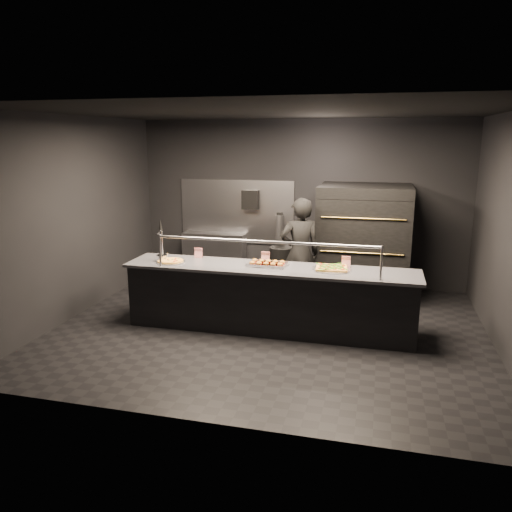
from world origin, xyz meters
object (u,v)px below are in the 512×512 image
slider_tray_a (264,263)px  towel_dispenser (251,200)px  fire_extinguisher (279,227)px  trash_bin (281,266)px  service_counter (269,298)px  square_pizza (332,268)px  slider_tray_b (271,264)px  beer_tap (161,249)px  worker (300,253)px  prep_shelf (215,256)px  round_pizza (171,261)px  pizza_oven (363,241)px

slider_tray_a → towel_dispenser: bearing=109.1°
fire_extinguisher → trash_bin: fire_extinguisher is taller
slider_tray_a → trash_bin: bearing=94.5°
service_counter → slider_tray_a: bearing=142.4°
fire_extinguisher → square_pizza: bearing=-62.7°
service_counter → trash_bin: 2.21m
square_pizza → trash_bin: (-1.12, 2.11, -0.58)m
slider_tray_a → slider_tray_b: (0.10, -0.01, 0.00)m
beer_tap → worker: bearing=32.0°
prep_shelf → trash_bin: bearing=-5.7°
slider_tray_a → trash_bin: 2.20m
trash_bin → service_counter: bearing=-83.1°
prep_shelf → towel_dispenser: towel_dispenser is taller
fire_extinguisher → round_pizza: (-1.10, -2.48, -0.12)m
worker → slider_tray_a: bearing=49.5°
pizza_oven → square_pizza: (-0.35, -1.82, -0.03)m
beer_tap → slider_tray_a: (1.50, 0.12, -0.15)m
square_pizza → worker: bearing=120.4°
slider_tray_a → beer_tap: bearing=-175.4°
service_counter → worker: 1.21m
slider_tray_a → trash_bin: slider_tray_a is taller
slider_tray_a → pizza_oven: bearing=54.5°
pizza_oven → prep_shelf: bearing=171.5°
pizza_oven → beer_tap: pizza_oven is taller
service_counter → pizza_oven: bearing=57.7°
prep_shelf → slider_tray_b: 2.81m
square_pizza → pizza_oven: bearing=79.1°
trash_bin → worker: size_ratio=0.41×
round_pizza → prep_shelf: bearing=93.6°
fire_extinguisher → beer_tap: size_ratio=0.83×
fire_extinguisher → trash_bin: 0.74m
square_pizza → service_counter: bearing=-174.8°
prep_shelf → beer_tap: beer_tap is taller
square_pizza → fire_extinguisher: bearing=117.3°
pizza_oven → slider_tray_b: bearing=-123.3°
prep_shelf → square_pizza: (2.45, -2.24, 0.49)m
towel_dispenser → slider_tray_a: (0.80, -2.31, -0.60)m
fire_extinguisher → round_pizza: 2.71m
worker → service_counter: bearing=55.5°
service_counter → towel_dispenser: size_ratio=11.71×
fire_extinguisher → slider_tray_b: size_ratio=1.04×
fire_extinguisher → square_pizza: (1.20, -2.32, -0.12)m
trash_bin → slider_tray_b: bearing=-82.9°
pizza_oven → fire_extinguisher: size_ratio=3.78×
round_pizza → worker: worker is taller
square_pizza → trash_bin: bearing=117.9°
beer_tap → trash_bin: (1.33, 2.23, -0.73)m
service_counter → slider_tray_a: 0.50m
pizza_oven → worker: (-0.96, -0.79, -0.08)m
square_pizza → trash_bin: 2.46m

